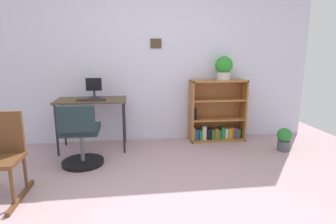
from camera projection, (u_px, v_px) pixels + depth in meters
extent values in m
plane|color=#A88B92|center=(168.00, 209.00, 2.51)|extent=(6.24, 6.24, 0.00)
cube|color=silver|center=(150.00, 65.00, 4.33)|extent=(5.20, 0.10, 2.40)
cube|color=#443321|center=(156.00, 43.00, 4.22)|extent=(0.17, 0.02, 0.14)
cube|color=brown|center=(91.00, 100.00, 3.92)|extent=(0.98, 0.53, 0.03)
cylinder|color=black|center=(57.00, 131.00, 3.72)|extent=(0.03, 0.03, 0.72)
cylinder|color=black|center=(124.00, 128.00, 3.84)|extent=(0.03, 0.03, 0.72)
cylinder|color=black|center=(64.00, 123.00, 4.16)|extent=(0.03, 0.03, 0.72)
cylinder|color=black|center=(125.00, 121.00, 4.28)|extent=(0.03, 0.03, 0.72)
cylinder|color=#262628|center=(95.00, 97.00, 4.03)|extent=(0.16, 0.16, 0.01)
cylinder|color=#262628|center=(94.00, 94.00, 4.01)|extent=(0.03, 0.03, 0.09)
cube|color=black|center=(94.00, 84.00, 3.97)|extent=(0.22, 0.02, 0.18)
cube|color=#261F26|center=(92.00, 100.00, 3.81)|extent=(0.39, 0.13, 0.02)
cylinder|color=black|center=(83.00, 162.00, 3.52)|extent=(0.52, 0.52, 0.05)
cylinder|color=slate|center=(82.00, 147.00, 3.47)|extent=(0.05, 0.05, 0.37)
cube|color=#1F2F35|center=(81.00, 129.00, 3.42)|extent=(0.44, 0.44, 0.08)
cube|color=#1F2F35|center=(76.00, 119.00, 3.14)|extent=(0.42, 0.07, 0.31)
cube|color=brown|center=(21.00, 197.00, 2.68)|extent=(0.04, 0.64, 0.04)
cylinder|color=brown|center=(12.00, 186.00, 2.49)|extent=(0.03, 0.03, 0.34)
cylinder|color=brown|center=(25.00, 172.00, 2.80)|extent=(0.03, 0.03, 0.34)
cube|color=brown|center=(2.00, 132.00, 2.71)|extent=(0.40, 0.04, 0.42)
cube|color=#A06332|center=(191.00, 111.00, 4.34)|extent=(0.02, 0.30, 0.97)
cube|color=#A06332|center=(243.00, 110.00, 4.45)|extent=(0.02, 0.30, 0.97)
cube|color=#A06332|center=(219.00, 81.00, 4.30)|extent=(0.88, 0.30, 0.02)
cube|color=#A06332|center=(216.00, 139.00, 4.50)|extent=(0.88, 0.30, 0.02)
cube|color=#A06332|center=(215.00, 109.00, 4.53)|extent=(0.88, 0.02, 0.97)
cube|color=#A06332|center=(217.00, 119.00, 4.43)|extent=(0.83, 0.28, 0.02)
cube|color=#A06332|center=(218.00, 100.00, 4.36)|extent=(0.83, 0.28, 0.02)
cube|color=#B79323|center=(193.00, 133.00, 4.42)|extent=(0.04, 0.10, 0.20)
cube|color=#1E478C|center=(197.00, 134.00, 4.43)|extent=(0.07, 0.10, 0.17)
cube|color=#237238|center=(200.00, 134.00, 4.44)|extent=(0.04, 0.13, 0.16)
cube|color=beige|center=(204.00, 132.00, 4.44)|extent=(0.06, 0.09, 0.22)
cube|color=black|center=(208.00, 134.00, 4.45)|extent=(0.07, 0.11, 0.17)
cube|color=#237238|center=(212.00, 134.00, 4.46)|extent=(0.04, 0.12, 0.15)
cube|color=#99591E|center=(216.00, 133.00, 4.47)|extent=(0.06, 0.13, 0.17)
cube|color=#237238|center=(219.00, 134.00, 4.48)|extent=(0.04, 0.12, 0.15)
cube|color=#237238|center=(222.00, 133.00, 4.48)|extent=(0.06, 0.13, 0.19)
cube|color=beige|center=(226.00, 133.00, 4.49)|extent=(0.05, 0.09, 0.17)
cube|color=#B79323|center=(229.00, 133.00, 4.50)|extent=(0.04, 0.12, 0.17)
cube|color=#99591E|center=(232.00, 132.00, 4.50)|extent=(0.05, 0.10, 0.18)
cube|color=#593372|center=(235.00, 133.00, 4.51)|extent=(0.05, 0.11, 0.17)
cube|color=#237238|center=(238.00, 133.00, 4.52)|extent=(0.05, 0.10, 0.15)
cube|color=black|center=(194.00, 114.00, 4.35)|extent=(0.06, 0.10, 0.16)
cylinder|color=#B7B2A8|center=(223.00, 76.00, 4.27)|extent=(0.21, 0.21, 0.12)
sphere|color=#2B8729|center=(224.00, 65.00, 4.24)|extent=(0.27, 0.27, 0.27)
cylinder|color=#474C51|center=(283.00, 146.00, 3.99)|extent=(0.17, 0.17, 0.15)
sphere|color=#28772D|center=(284.00, 135.00, 3.96)|extent=(0.21, 0.21, 0.21)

